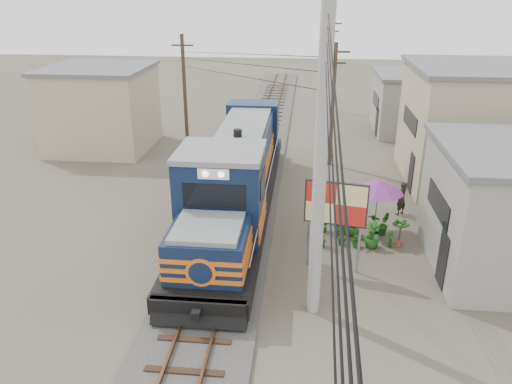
# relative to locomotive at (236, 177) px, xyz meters

# --- Properties ---
(ground) EXTENTS (120.00, 120.00, 0.00)m
(ground) POSITION_rel_locomotive_xyz_m (0.00, -6.59, -1.84)
(ground) COLOR #473F35
(ground) RESTS_ON ground
(ballast) EXTENTS (3.60, 70.00, 0.16)m
(ballast) POSITION_rel_locomotive_xyz_m (0.00, 3.41, -1.76)
(ballast) COLOR #595651
(ballast) RESTS_ON ground
(track) EXTENTS (1.15, 70.00, 0.12)m
(track) POSITION_rel_locomotive_xyz_m (0.00, 3.41, -1.58)
(track) COLOR #51331E
(track) RESTS_ON ground
(locomotive) EXTENTS (3.17, 17.27, 4.28)m
(locomotive) POSITION_rel_locomotive_xyz_m (0.00, 0.00, 0.00)
(locomotive) COLOR black
(locomotive) RESTS_ON ground
(utility_pole_main) EXTENTS (0.40, 0.40, 10.00)m
(utility_pole_main) POSITION_rel_locomotive_xyz_m (3.50, -7.09, 3.16)
(utility_pole_main) COLOR #9E9B93
(utility_pole_main) RESTS_ON ground
(wooden_pole_mid) EXTENTS (1.60, 0.24, 7.00)m
(wooden_pole_mid) POSITION_rel_locomotive_xyz_m (4.50, 7.41, 1.83)
(wooden_pole_mid) COLOR #4C3826
(wooden_pole_mid) RESTS_ON ground
(wooden_pole_far) EXTENTS (1.60, 0.24, 7.50)m
(wooden_pole_far) POSITION_rel_locomotive_xyz_m (4.80, 21.41, 2.09)
(wooden_pole_far) COLOR #4C3826
(wooden_pole_far) RESTS_ON ground
(wooden_pole_left) EXTENTS (1.60, 0.24, 7.00)m
(wooden_pole_left) POSITION_rel_locomotive_xyz_m (-5.00, 11.41, 1.83)
(wooden_pole_left) COLOR #4C3826
(wooden_pole_left) RESTS_ON ground
(power_lines) EXTENTS (9.65, 19.00, 3.30)m
(power_lines) POSITION_rel_locomotive_xyz_m (-0.14, 1.90, 5.72)
(power_lines) COLOR black
(power_lines) RESTS_ON ground
(shophouse_mid) EXTENTS (8.40, 7.35, 6.20)m
(shophouse_mid) POSITION_rel_locomotive_xyz_m (12.50, 5.41, 1.27)
(shophouse_mid) COLOR tan
(shophouse_mid) RESTS_ON ground
(shophouse_back) EXTENTS (6.30, 6.30, 4.20)m
(shophouse_back) POSITION_rel_locomotive_xyz_m (11.00, 15.41, 0.27)
(shophouse_back) COLOR gray
(shophouse_back) RESTS_ON ground
(shophouse_left) EXTENTS (6.30, 6.30, 5.20)m
(shophouse_left) POSITION_rel_locomotive_xyz_m (-10.00, 9.41, 0.77)
(shophouse_left) COLOR tan
(shophouse_left) RESTS_ON ground
(billboard) EXTENTS (2.24, 0.56, 3.49)m
(billboard) POSITION_rel_locomotive_xyz_m (4.22, -4.42, 0.73)
(billboard) COLOR #99999E
(billboard) RESTS_ON ground
(market_umbrella) EXTENTS (2.75, 2.75, 2.41)m
(market_umbrella) POSITION_rel_locomotive_xyz_m (6.15, -1.19, 0.27)
(market_umbrella) COLOR black
(market_umbrella) RESTS_ON ground
(vendor) EXTENTS (0.70, 0.68, 1.61)m
(vendor) POSITION_rel_locomotive_xyz_m (7.54, 0.73, -1.04)
(vendor) COLOR black
(vendor) RESTS_ON ground
(plant_nursery) EXTENTS (3.28, 3.01, 1.13)m
(plant_nursery) POSITION_rel_locomotive_xyz_m (5.02, -1.79, -1.34)
(plant_nursery) COLOR #1D5217
(plant_nursery) RESTS_ON ground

